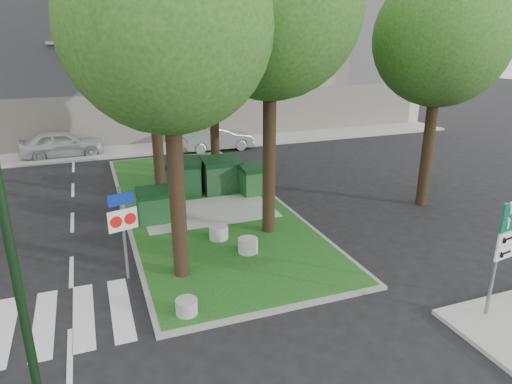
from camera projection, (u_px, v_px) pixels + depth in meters
name	position (u px, v px, depth m)	size (l,w,h in m)	color
ground	(262.00, 314.00, 11.45)	(120.00, 120.00, 0.00)	black
median_island	(203.00, 204.00, 18.68)	(6.00, 16.00, 0.12)	#184B15
median_kerb	(203.00, 204.00, 18.68)	(6.30, 16.30, 0.10)	gray
building_sidewalk	(152.00, 148.00, 27.80)	(42.00, 3.00, 0.12)	#999993
zebra_crossing	(102.00, 311.00, 11.53)	(5.00, 3.00, 0.01)	silver
apartment_building	(128.00, 14.00, 31.84)	(41.00, 12.00, 16.00)	#C5B494
tree_median_near_left	(169.00, 4.00, 10.85)	(5.20, 5.20, 10.53)	black
tree_median_mid	(151.00, 25.00, 16.88)	(4.80, 4.80, 9.99)	black
tree_street_right	(444.00, 25.00, 16.66)	(5.00, 5.00, 10.06)	black
dumpster_a	(156.00, 205.00, 16.66)	(1.37, 0.96, 1.27)	#0F3916
dumpster_b	(183.00, 176.00, 19.65)	(1.91, 1.58, 1.54)	#113C1D
dumpster_c	(221.00, 175.00, 19.85)	(1.68, 1.19, 1.54)	#103817
dumpster_d	(256.00, 179.00, 19.62)	(1.49, 1.11, 1.31)	#154616
bollard_left	(187.00, 307.00, 11.20)	(0.54, 0.54, 0.39)	#999894
bollard_right	(248.00, 245.00, 14.38)	(0.63, 0.63, 0.45)	#AEADA9
bollard_mid	(219.00, 232.00, 15.32)	(0.64, 0.64, 0.46)	#9E9D99
litter_bin	(222.00, 165.00, 22.68)	(0.40, 0.40, 0.70)	#CED118
street_lamp	(6.00, 224.00, 6.94)	(0.49, 0.49, 6.20)	black
traffic_sign_pole	(123.00, 221.00, 12.54)	(0.81, 0.28, 2.76)	slate
car_white	(62.00, 144.00, 25.92)	(1.82, 4.52, 1.54)	silver
car_silver	(218.00, 139.00, 27.48)	(1.49, 4.27, 1.41)	#94979C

